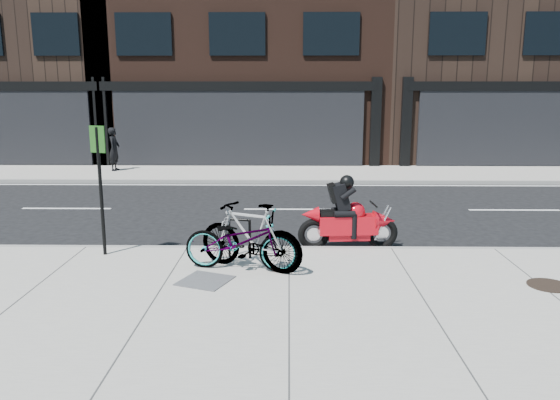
{
  "coord_description": "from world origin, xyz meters",
  "views": [
    {
      "loc": [
        -0.01,
        -12.25,
        3.22
      ],
      "look_at": [
        -0.19,
        -1.09,
        0.9
      ],
      "focal_mm": 35.0,
      "sensor_mm": 36.0,
      "label": 1
    }
  ],
  "objects_px": {
    "bike_rack": "(239,234)",
    "sign_post": "(100,179)",
    "pedestrian": "(114,149)",
    "utility_grate": "(205,281)",
    "motorcycle": "(353,219)",
    "manhole_cover": "(549,285)",
    "bicycle_front": "(241,240)",
    "bicycle_rear": "(251,236)"
  },
  "relations": [
    {
      "from": "bike_rack",
      "to": "bicycle_front",
      "type": "bearing_deg",
      "value": -82.56
    },
    {
      "from": "bicycle_rear",
      "to": "utility_grate",
      "type": "bearing_deg",
      "value": -23.71
    },
    {
      "from": "bicycle_rear",
      "to": "sign_post",
      "type": "bearing_deg",
      "value": -80.84
    },
    {
      "from": "bicycle_front",
      "to": "utility_grate",
      "type": "height_order",
      "value": "bicycle_front"
    },
    {
      "from": "motorcycle",
      "to": "utility_grate",
      "type": "height_order",
      "value": "motorcycle"
    },
    {
      "from": "motorcycle",
      "to": "manhole_cover",
      "type": "distance_m",
      "value": 3.76
    },
    {
      "from": "bike_rack",
      "to": "bicycle_front",
      "type": "xyz_separation_m",
      "value": [
        0.09,
        -0.7,
        0.09
      ]
    },
    {
      "from": "pedestrian",
      "to": "motorcycle",
      "type": "bearing_deg",
      "value": -139.79
    },
    {
      "from": "bicycle_rear",
      "to": "motorcycle",
      "type": "bearing_deg",
      "value": 155.59
    },
    {
      "from": "bicycle_front",
      "to": "manhole_cover",
      "type": "distance_m",
      "value": 5.02
    },
    {
      "from": "bike_rack",
      "to": "pedestrian",
      "type": "bearing_deg",
      "value": 117.98
    },
    {
      "from": "bicycle_front",
      "to": "pedestrian",
      "type": "xyz_separation_m",
      "value": [
        -5.73,
        11.31,
        0.29
      ]
    },
    {
      "from": "bicycle_front",
      "to": "bicycle_rear",
      "type": "distance_m",
      "value": 0.18
    },
    {
      "from": "bike_rack",
      "to": "bicycle_rear",
      "type": "bearing_deg",
      "value": -69.08
    },
    {
      "from": "bicycle_front",
      "to": "utility_grate",
      "type": "distance_m",
      "value": 0.94
    },
    {
      "from": "bicycle_front",
      "to": "bicycle_rear",
      "type": "bearing_deg",
      "value": -66.34
    },
    {
      "from": "bicycle_front",
      "to": "pedestrian",
      "type": "bearing_deg",
      "value": 36.41
    },
    {
      "from": "manhole_cover",
      "to": "bicycle_rear",
      "type": "bearing_deg",
      "value": 171.12
    },
    {
      "from": "motorcycle",
      "to": "manhole_cover",
      "type": "relative_size",
      "value": 3.09
    },
    {
      "from": "motorcycle",
      "to": "sign_post",
      "type": "distance_m",
      "value": 4.91
    },
    {
      "from": "sign_post",
      "to": "utility_grate",
      "type": "bearing_deg",
      "value": -13.52
    },
    {
      "from": "pedestrian",
      "to": "manhole_cover",
      "type": "distance_m",
      "value": 16.09
    },
    {
      "from": "bike_rack",
      "to": "utility_grate",
      "type": "distance_m",
      "value": 1.42
    },
    {
      "from": "bicycle_rear",
      "to": "utility_grate",
      "type": "xyz_separation_m",
      "value": [
        -0.7,
        -0.62,
        -0.58
      ]
    },
    {
      "from": "motorcycle",
      "to": "pedestrian",
      "type": "bearing_deg",
      "value": 124.6
    },
    {
      "from": "bike_rack",
      "to": "utility_grate",
      "type": "bearing_deg",
      "value": -109.55
    },
    {
      "from": "utility_grate",
      "to": "bicycle_front",
      "type": "bearing_deg",
      "value": 46.82
    },
    {
      "from": "sign_post",
      "to": "motorcycle",
      "type": "bearing_deg",
      "value": 30.81
    },
    {
      "from": "pedestrian",
      "to": "sign_post",
      "type": "distance_m",
      "value": 10.95
    },
    {
      "from": "motorcycle",
      "to": "manhole_cover",
      "type": "xyz_separation_m",
      "value": [
        2.84,
        -2.41,
        -0.48
      ]
    },
    {
      "from": "manhole_cover",
      "to": "utility_grate",
      "type": "height_order",
      "value": "same"
    },
    {
      "from": "motorcycle",
      "to": "sign_post",
      "type": "relative_size",
      "value": 0.85
    },
    {
      "from": "bike_rack",
      "to": "bicycle_front",
      "type": "distance_m",
      "value": 0.71
    },
    {
      "from": "motorcycle",
      "to": "bicycle_front",
      "type": "bearing_deg",
      "value": -145.46
    },
    {
      "from": "pedestrian",
      "to": "utility_grate",
      "type": "bearing_deg",
      "value": -155.39
    },
    {
      "from": "bike_rack",
      "to": "utility_grate",
      "type": "relative_size",
      "value": 0.98
    },
    {
      "from": "pedestrian",
      "to": "utility_grate",
      "type": "height_order",
      "value": "pedestrian"
    },
    {
      "from": "bicycle_rear",
      "to": "utility_grate",
      "type": "distance_m",
      "value": 1.1
    },
    {
      "from": "bicycle_front",
      "to": "manhole_cover",
      "type": "height_order",
      "value": "bicycle_front"
    },
    {
      "from": "bicycle_rear",
      "to": "bicycle_front",
      "type": "bearing_deg",
      "value": -50.97
    },
    {
      "from": "sign_post",
      "to": "manhole_cover",
      "type": "bearing_deg",
      "value": 8.91
    },
    {
      "from": "bike_rack",
      "to": "sign_post",
      "type": "height_order",
      "value": "sign_post"
    }
  ]
}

